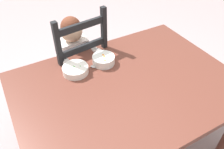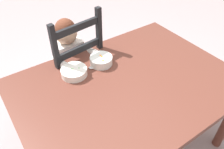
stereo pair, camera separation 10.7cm
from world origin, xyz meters
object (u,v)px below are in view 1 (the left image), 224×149
object	(u,v)px
spoon	(96,67)
child_figure	(76,55)
bowl_of_peas	(75,69)
bowl_of_carrots	(104,60)
dining_table	(127,93)
dining_chair	(78,69)

from	to	relation	value
spoon	child_figure	bearing A→B (deg)	97.41
child_figure	bowl_of_peas	distance (m)	0.33
child_figure	bowl_of_carrots	xyz separation A→B (m)	(0.11, -0.29, 0.11)
child_figure	bowl_of_peas	bearing A→B (deg)	-110.49
bowl_of_carrots	spoon	xyz separation A→B (m)	(-0.07, -0.02, -0.03)
dining_table	bowl_of_peas	distance (m)	0.39
dining_chair	bowl_of_carrots	size ratio (longest dim) A/B	6.43
dining_chair	spoon	world-z (taller)	dining_chair
dining_table	spoon	xyz separation A→B (m)	(-0.10, 0.26, 0.09)
bowl_of_peas	bowl_of_carrots	distance (m)	0.22
bowl_of_carrots	spoon	size ratio (longest dim) A/B	1.39
spoon	dining_chair	bearing A→B (deg)	96.13
bowl_of_carrots	dining_table	bearing A→B (deg)	-82.96
dining_chair	bowl_of_peas	bearing A→B (deg)	-111.55
dining_chair	spoon	size ratio (longest dim) A/B	8.96
child_figure	bowl_of_carrots	size ratio (longest dim) A/B	5.89
dining_table	bowl_of_carrots	world-z (taller)	bowl_of_carrots
dining_table	spoon	world-z (taller)	spoon
dining_table	child_figure	xyz separation A→B (m)	(-0.14, 0.57, 0.01)
dining_chair	child_figure	xyz separation A→B (m)	(-0.01, -0.00, 0.15)
child_figure	dining_table	bearing A→B (deg)	-75.84
bowl_of_peas	bowl_of_carrots	xyz separation A→B (m)	(0.22, -0.00, 0.01)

